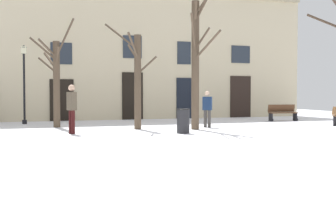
{
  "coord_description": "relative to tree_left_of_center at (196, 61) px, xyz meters",
  "views": [
    {
      "loc": [
        -4.41,
        -12.32,
        1.51
      ],
      "look_at": [
        0.0,
        1.85,
        1.04
      ],
      "focal_mm": 41.56,
      "sensor_mm": 36.0,
      "label": 1
    }
  ],
  "objects": [
    {
      "name": "streetlamp",
      "position": [
        -6.87,
        5.07,
        -0.49
      ],
      "size": [
        0.3,
        0.3,
        3.81
      ],
      "color": "black",
      "rests_on": "ground"
    },
    {
      "name": "litter_bin",
      "position": [
        -1.0,
        -1.27,
        -2.36
      ],
      "size": [
        0.5,
        0.5,
        0.92
      ],
      "color": "black",
      "rests_on": "ground"
    },
    {
      "name": "building_facade",
      "position": [
        -1.41,
        6.9,
        1.05
      ],
      "size": [
        22.15,
        0.6,
        7.66
      ],
      "color": "beige",
      "rests_on": "ground"
    },
    {
      "name": "bench_by_litter_bin",
      "position": [
        6.22,
        3.15,
        -2.37
      ],
      "size": [
        1.6,
        0.6,
        0.88
      ],
      "rotation": [
        0.0,
        0.0,
        6.18
      ],
      "color": "#51331E",
      "rests_on": "ground"
    },
    {
      "name": "tree_center",
      "position": [
        -5.45,
        2.77,
        -0.7
      ],
      "size": [
        1.87,
        2.22,
        4.67
      ],
      "color": "#4C3D2D",
      "rests_on": "ground"
    },
    {
      "name": "tree_left_of_center",
      "position": [
        0.0,
        0.0,
        0.0
      ],
      "size": [
        1.22,
        1.41,
        5.6
      ],
      "color": "#4C3D2D",
      "rests_on": "ground"
    },
    {
      "name": "person_by_shop_door",
      "position": [
        -4.97,
        -0.25,
        -1.8
      ],
      "size": [
        0.36,
        0.44,
        1.81
      ],
      "rotation": [
        0.0,
        0.0,
        5.14
      ],
      "color": "#350F0F",
      "rests_on": "ground"
    },
    {
      "name": "ground_plane",
      "position": [
        -1.41,
        -2.54,
        -2.82
      ],
      "size": [
        35.45,
        35.45,
        0.0
      ],
      "primitive_type": "plane",
      "color": "white"
    },
    {
      "name": "tree_foreground",
      "position": [
        -2.27,
        0.87,
        -0.71
      ],
      "size": [
        2.03,
        1.83,
        4.46
      ],
      "color": "#4C3D2D",
      "rests_on": "ground"
    },
    {
      "name": "person_strolling",
      "position": [
        0.83,
        0.75,
        -1.95
      ],
      "size": [
        0.44,
        0.41,
        1.58
      ],
      "rotation": [
        0.0,
        0.0,
        2.48
      ],
      "color": "#403D3A",
      "rests_on": "ground"
    }
  ]
}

